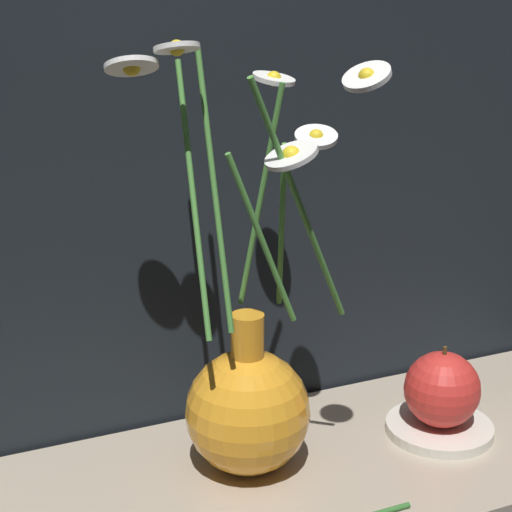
# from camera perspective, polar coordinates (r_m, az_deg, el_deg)

# --- Properties ---
(ground_plane) EXTENTS (6.00, 6.00, 0.00)m
(ground_plane) POSITION_cam_1_polar(r_m,az_deg,el_deg) (0.82, -0.00, -15.21)
(ground_plane) COLOR black
(shelf) EXTENTS (0.87, 0.26, 0.01)m
(shelf) POSITION_cam_1_polar(r_m,az_deg,el_deg) (0.82, -0.00, -14.86)
(shelf) COLOR tan
(shelf) RESTS_ON ground_plane
(vase_with_flowers) EXTENTS (0.20, 0.19, 0.39)m
(vase_with_flowers) POSITION_cam_1_polar(r_m,az_deg,el_deg) (0.79, -0.53, -9.44)
(vase_with_flowers) COLOR orange
(vase_with_flowers) RESTS_ON shelf
(saucer_plate) EXTENTS (0.11, 0.11, 0.01)m
(saucer_plate) POSITION_cam_1_polar(r_m,az_deg,el_deg) (0.90, 12.07, -11.10)
(saucer_plate) COLOR silver
(saucer_plate) RESTS_ON shelf
(orange_fruit) EXTENTS (0.08, 0.08, 0.08)m
(orange_fruit) POSITION_cam_1_polar(r_m,az_deg,el_deg) (0.88, 12.25, -8.64)
(orange_fruit) COLOR red
(orange_fruit) RESTS_ON saucer_plate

